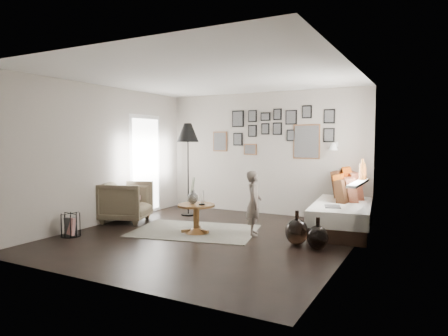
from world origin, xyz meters
The scene contains 23 objects.
ground centered at (0.00, 0.00, 0.00)m, with size 4.80×4.80×0.00m, color black.
wall_back centered at (0.00, 2.40, 1.30)m, with size 4.50×4.50×0.00m, color #A1988D.
wall_front centered at (0.00, -2.40, 1.30)m, with size 4.50×4.50×0.00m, color #A1988D.
wall_left centered at (-2.25, 0.00, 1.30)m, with size 4.80×4.80×0.00m, color #A1988D.
wall_right centered at (2.25, 0.00, 1.30)m, with size 4.80×4.80×0.00m, color #A1988D.
ceiling centered at (0.00, 0.00, 2.60)m, with size 4.80×4.80×0.00m, color white.
door_left centered at (-2.23, 1.20, 1.05)m, with size 0.00×2.14×2.14m.
window_right centered at (2.18, 1.34, 0.93)m, with size 0.15×1.32×1.30m.
gallery_wall centered at (0.29, 2.38, 1.74)m, with size 2.74×0.03×1.08m.
wall_sconce centered at (1.55, 2.13, 1.46)m, with size 0.18×0.36×0.16m.
rug centered at (-0.39, 0.23, 0.01)m, with size 2.09×1.46×0.01m, color beige.
pedestal_table centered at (-0.28, 0.12, 0.23)m, with size 0.63×0.63×0.50m.
vase centered at (-0.36, 0.14, 0.64)m, with size 0.18×0.18×0.45m.
candles centered at (-0.17, 0.12, 0.61)m, with size 0.11×0.11×0.24m.
daybed centered at (1.87, 1.59, 0.35)m, with size 1.17×2.30×1.08m.
magazine_on_daybed centered at (1.82, 0.94, 0.50)m, with size 0.24×0.33×0.02m, color black.
armchair centered at (-2.00, 0.31, 0.39)m, with size 0.83×0.86×0.78m, color brown.
armchair_cushion centered at (-1.98, 0.36, 0.48)m, with size 0.35×0.35×0.09m, color silver.
floor_lamp centered at (-1.29, 1.43, 1.66)m, with size 0.45×0.45×1.93m.
magazine_basket centered at (-2.00, -1.03, 0.19)m, with size 0.33×0.33×0.38m.
demijohn_large centered at (1.46, 0.19, 0.20)m, with size 0.35×0.35×0.52m.
demijohn_small centered at (1.81, 0.07, 0.18)m, with size 0.31×0.31×0.48m.
child centered at (0.63, 0.47, 0.54)m, with size 0.39×0.26×1.08m, color brown.
Camera 1 is at (3.27, -5.57, 1.58)m, focal length 32.00 mm.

